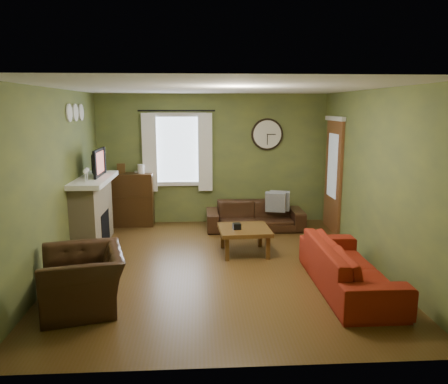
{
  "coord_description": "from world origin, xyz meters",
  "views": [
    {
      "loc": [
        -0.3,
        -6.19,
        2.34
      ],
      "look_at": [
        0.1,
        0.4,
        1.05
      ],
      "focal_mm": 35.0,
      "sensor_mm": 36.0,
      "label": 1
    }
  ],
  "objects": [
    {
      "name": "wall_back",
      "position": [
        0.0,
        2.6,
        1.3
      ],
      "size": [
        4.6,
        0.0,
        2.6
      ],
      "primitive_type": "cube",
      "color": "#5E6A36",
      "rests_on": "ground"
    },
    {
      "name": "medallion_left",
      "position": [
        -2.28,
        0.8,
        2.25
      ],
      "size": [
        0.28,
        0.28,
        0.03
      ],
      "primitive_type": "cylinder",
      "color": "white",
      "rests_on": "wall_left"
    },
    {
      "name": "wall_left",
      "position": [
        -2.3,
        0.0,
        1.3
      ],
      "size": [
        0.0,
        5.2,
        2.6
      ],
      "primitive_type": "cube",
      "color": "#5E6A36",
      "rests_on": "ground"
    },
    {
      "name": "curtain_right",
      "position": [
        -0.15,
        2.48,
        1.45
      ],
      "size": [
        0.28,
        0.04,
        1.55
      ],
      "primitive_type": "cube",
      "color": "white",
      "rests_on": "wall_back"
    },
    {
      "name": "pillow_left",
      "position": [
        1.28,
        2.0,
        0.55
      ],
      "size": [
        0.4,
        0.22,
        0.38
      ],
      "primitive_type": "cube",
      "rotation": [
        0.0,
        0.0,
        -0.29
      ],
      "color": "gray",
      "rests_on": "sofa_brown"
    },
    {
      "name": "door",
      "position": [
        2.27,
        1.85,
        1.05
      ],
      "size": [
        0.05,
        0.9,
        2.1
      ],
      "primitive_type": "cube",
      "color": "brown",
      "rests_on": "floor"
    },
    {
      "name": "wall_clock",
      "position": [
        1.1,
        2.55,
        1.8
      ],
      "size": [
        0.64,
        0.06,
        0.64
      ],
      "primitive_type": null,
      "color": "white",
      "rests_on": "wall_back"
    },
    {
      "name": "firebox",
      "position": [
        -1.91,
        1.15,
        0.3
      ],
      "size": [
        0.04,
        0.6,
        0.55
      ],
      "primitive_type": "cube",
      "color": "black",
      "rests_on": "fireplace"
    },
    {
      "name": "tv",
      "position": [
        -2.05,
        1.3,
        1.35
      ],
      "size": [
        0.08,
        0.6,
        0.35
      ],
      "primitive_type": "imported",
      "rotation": [
        0.0,
        0.0,
        1.57
      ],
      "color": "black",
      "rests_on": "mantel"
    },
    {
      "name": "wine_glass_a",
      "position": [
        -2.05,
        0.64,
        1.28
      ],
      "size": [
        0.07,
        0.07,
        0.21
      ],
      "primitive_type": null,
      "color": "white",
      "rests_on": "mantel"
    },
    {
      "name": "fireplace",
      "position": [
        -2.1,
        1.15,
        0.55
      ],
      "size": [
        0.4,
        1.4,
        1.1
      ],
      "primitive_type": "cube",
      "color": "tan",
      "rests_on": "floor"
    },
    {
      "name": "pillow_right",
      "position": [
        1.18,
        1.9,
        0.55
      ],
      "size": [
        0.4,
        0.22,
        0.38
      ],
      "primitive_type": "cube",
      "rotation": [
        0.0,
        0.0,
        -0.29
      ],
      "color": "gray",
      "rests_on": "sofa_brown"
    },
    {
      "name": "sofa_brown",
      "position": [
        0.79,
        1.96,
        0.27
      ],
      "size": [
        1.86,
        0.73,
        0.54
      ],
      "primitive_type": "imported",
      "color": "black",
      "rests_on": "floor"
    },
    {
      "name": "bookshelf",
      "position": [
        -1.64,
        2.39,
        0.53
      ],
      "size": [
        0.89,
        0.38,
        1.05
      ],
      "primitive_type": null,
      "color": "#35200D",
      "rests_on": "floor"
    },
    {
      "name": "wine_glass_b",
      "position": [
        -2.05,
        0.75,
        1.29
      ],
      "size": [
        0.08,
        0.08,
        0.22
      ],
      "primitive_type": null,
      "color": "white",
      "rests_on": "mantel"
    },
    {
      "name": "wall_right",
      "position": [
        2.3,
        0.0,
        1.3
      ],
      "size": [
        0.0,
        5.2,
        2.6
      ],
      "primitive_type": "cube",
      "color": "#5E6A36",
      "rests_on": "ground"
    },
    {
      "name": "armchair",
      "position": [
        -1.67,
        -1.25,
        0.34
      ],
      "size": [
        1.16,
        1.25,
        0.68
      ],
      "primitive_type": "imported",
      "rotation": [
        0.0,
        0.0,
        -1.31
      ],
      "color": "black",
      "rests_on": "floor"
    },
    {
      "name": "curtain_rod",
      "position": [
        -0.7,
        2.48,
        2.27
      ],
      "size": [
        0.03,
        0.03,
        1.5
      ],
      "primitive_type": "cylinder",
      "color": "black",
      "rests_on": "wall_back"
    },
    {
      "name": "mantel",
      "position": [
        -2.07,
        1.15,
        1.14
      ],
      "size": [
        0.58,
        1.6,
        0.08
      ],
      "primitive_type": "cube",
      "color": "white",
      "rests_on": "fireplace"
    },
    {
      "name": "curtain_left",
      "position": [
        -1.25,
        2.48,
        1.45
      ],
      "size": [
        0.28,
        0.04,
        1.55
      ],
      "primitive_type": "cube",
      "color": "white",
      "rests_on": "wall_back"
    },
    {
      "name": "wall_front",
      "position": [
        0.0,
        -2.6,
        1.3
      ],
      "size": [
        4.6,
        0.0,
        2.6
      ],
      "primitive_type": "cube",
      "color": "#5E6A36",
      "rests_on": "ground"
    },
    {
      "name": "tissue_box",
      "position": [
        0.31,
        0.49,
        0.4
      ],
      "size": [
        0.14,
        0.14,
        0.09
      ],
      "primitive_type": "cube",
      "rotation": [
        0.0,
        0.0,
        0.13
      ],
      "color": "black",
      "rests_on": "coffee_table"
    },
    {
      "name": "tv_screen",
      "position": [
        -1.97,
        1.3,
        1.41
      ],
      "size": [
        0.02,
        0.62,
        0.36
      ],
      "primitive_type": "cube",
      "color": "#994C3F",
      "rests_on": "mantel"
    },
    {
      "name": "book",
      "position": [
        -1.56,
        2.53,
        0.96
      ],
      "size": [
        0.21,
        0.25,
        0.02
      ],
      "primitive_type": "imported",
      "rotation": [
        0.0,
        0.0,
        0.17
      ],
      "color": "#503315",
      "rests_on": "bookshelf"
    },
    {
      "name": "window_pane",
      "position": [
        -0.7,
        2.58,
        1.5
      ],
      "size": [
        1.0,
        0.02,
        1.3
      ],
      "primitive_type": null,
      "color": "silver",
      "rests_on": "wall_back"
    },
    {
      "name": "medallion_mid",
      "position": [
        -2.28,
        1.15,
        2.25
      ],
      "size": [
        0.28,
        0.28,
        0.03
      ],
      "primitive_type": "cylinder",
      "color": "white",
      "rests_on": "wall_left"
    },
    {
      "name": "sofa_red",
      "position": [
        1.65,
        -0.92,
        0.3
      ],
      "size": [
        0.81,
        2.08,
        0.61
      ],
      "primitive_type": "imported",
      "rotation": [
        0.0,
        0.0,
        1.57
      ],
      "color": "maroon",
      "rests_on": "floor"
    },
    {
      "name": "medallion_right",
      "position": [
        -2.28,
        1.5,
        2.25
      ],
      "size": [
        0.28,
        0.28,
        0.03
      ],
      "primitive_type": "cylinder",
      "color": "white",
      "rests_on": "wall_left"
    },
    {
      "name": "ceiling",
      "position": [
        0.0,
        0.0,
        2.6
      ],
      "size": [
        4.6,
        5.2,
        0.0
      ],
      "primitive_type": "cube",
      "color": "white",
      "rests_on": "ground"
    },
    {
      "name": "coffee_table",
      "position": [
        0.44,
        0.56,
        0.21
      ],
      "size": [
        0.84,
        0.84,
        0.43
      ],
      "primitive_type": null,
      "rotation": [
        0.0,
        0.0,
        0.05
      ],
      "color": "#503315",
      "rests_on": "floor"
    },
    {
      "name": "floor",
      "position": [
        0.0,
        0.0,
        0.0
      ],
      "size": [
        4.6,
        5.2,
        0.0
      ],
      "primitive_type": "cube",
      "color": "#4F3517",
      "rests_on": "ground"
    }
  ]
}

